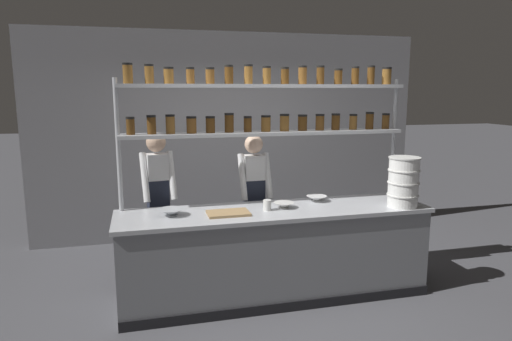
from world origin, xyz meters
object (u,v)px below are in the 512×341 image
(container_stack, at_px, (403,182))
(prep_bowl_near_left, at_px, (284,205))
(chef_center, at_px, (254,196))
(prep_bowl_center_front, at_px, (317,199))
(chef_left, at_px, (158,197))
(serving_cup_front, at_px, (267,205))
(spice_shelf_unit, at_px, (266,112))
(cutting_board, at_px, (228,213))
(prep_bowl_center_back, at_px, (172,212))

(container_stack, distance_m, prep_bowl_near_left, 1.24)
(chef_center, height_order, prep_bowl_center_front, chef_center)
(chef_left, xyz_separation_m, serving_cup_front, (1.02, -0.74, 0.02))
(spice_shelf_unit, xyz_separation_m, cutting_board, (-0.48, -0.40, -0.94))
(chef_left, height_order, chef_center, chef_left)
(chef_center, xyz_separation_m, prep_bowl_center_front, (0.59, -0.41, 0.03))
(chef_left, distance_m, serving_cup_front, 1.26)
(chef_center, bearing_deg, chef_left, 172.78)
(prep_bowl_center_front, bearing_deg, cutting_board, -164.68)
(container_stack, bearing_deg, prep_bowl_center_front, 150.81)
(prep_bowl_center_back, xyz_separation_m, serving_cup_front, (0.93, -0.04, 0.02))
(prep_bowl_center_back, bearing_deg, chef_center, 31.99)
(prep_bowl_near_left, distance_m, prep_bowl_center_back, 1.12)
(cutting_board, height_order, prep_bowl_center_back, prep_bowl_center_back)
(spice_shelf_unit, xyz_separation_m, prep_bowl_center_front, (0.53, -0.12, -0.92))
(container_stack, bearing_deg, serving_cup_front, 171.96)
(chef_center, bearing_deg, spice_shelf_unit, -80.18)
(prep_bowl_near_left, bearing_deg, spice_shelf_unit, 108.86)
(cutting_board, distance_m, prep_bowl_near_left, 0.60)
(serving_cup_front, bearing_deg, chef_center, 87.69)
(chef_left, xyz_separation_m, cutting_board, (0.62, -0.79, -0.02))
(chef_center, xyz_separation_m, prep_bowl_near_left, (0.16, -0.59, 0.03))
(spice_shelf_unit, bearing_deg, chef_center, 101.56)
(chef_left, bearing_deg, serving_cup_front, -45.07)
(spice_shelf_unit, height_order, cutting_board, spice_shelf_unit)
(prep_bowl_center_front, relative_size, prep_bowl_center_back, 0.90)
(spice_shelf_unit, height_order, container_stack, spice_shelf_unit)
(chef_left, height_order, prep_bowl_center_front, chef_left)
(chef_left, distance_m, chef_center, 1.06)
(chef_center, distance_m, prep_bowl_center_back, 1.13)
(prep_bowl_near_left, distance_m, serving_cup_front, 0.20)
(spice_shelf_unit, relative_size, cutting_board, 7.53)
(chef_center, height_order, prep_bowl_near_left, chef_center)
(prep_bowl_center_front, height_order, prep_bowl_center_back, prep_bowl_center_back)
(prep_bowl_near_left, xyz_separation_m, prep_bowl_center_back, (-1.12, -0.01, 0.00))
(chef_left, xyz_separation_m, prep_bowl_center_back, (0.09, -0.70, 0.00))
(chef_left, relative_size, cutting_board, 4.13)
(cutting_board, relative_size, prep_bowl_near_left, 1.90)
(chef_left, bearing_deg, spice_shelf_unit, -28.45)
(spice_shelf_unit, distance_m, container_stack, 1.57)
(prep_bowl_near_left, relative_size, prep_bowl_center_back, 0.87)
(serving_cup_front, bearing_deg, cutting_board, -173.49)
(spice_shelf_unit, xyz_separation_m, container_stack, (1.29, -0.55, -0.69))
(chef_left, xyz_separation_m, container_stack, (2.40, -0.93, 0.23))
(chef_center, relative_size, prep_bowl_center_back, 6.62)
(chef_center, height_order, container_stack, chef_center)
(container_stack, relative_size, serving_cup_front, 4.81)
(chef_left, relative_size, prep_bowl_center_front, 7.55)
(chef_center, distance_m, serving_cup_front, 0.64)
(chef_left, xyz_separation_m, chef_center, (1.05, -0.10, -0.03))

